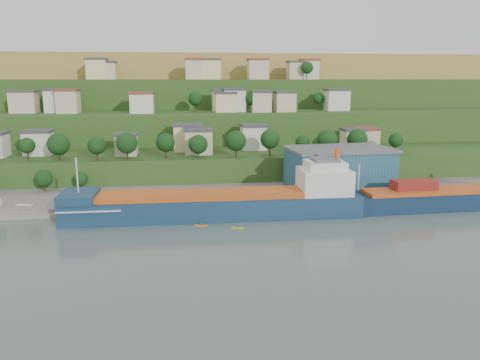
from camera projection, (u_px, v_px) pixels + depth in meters
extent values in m
plane|color=#4D5D56|center=(205.00, 229.00, 112.75)|extent=(500.00, 500.00, 0.00)
cube|color=slate|center=(266.00, 197.00, 142.38)|extent=(220.00, 26.00, 4.00)
cube|color=#284719|center=(197.00, 180.00, 167.03)|extent=(260.00, 32.00, 20.00)
cube|color=#284719|center=(194.00, 165.00, 196.11)|extent=(280.00, 32.00, 44.00)
cube|color=#284719|center=(192.00, 154.00, 225.19)|extent=(300.00, 32.00, 70.00)
cube|color=olive|center=(189.00, 136.00, 296.91)|extent=(360.00, 120.00, 96.00)
cube|color=silver|center=(39.00, 144.00, 158.24)|extent=(8.85, 7.43, 7.68)
cube|color=#3F3F44|center=(37.00, 131.00, 157.33)|extent=(9.45, 8.03, 0.90)
cube|color=beige|center=(127.00, 145.00, 158.24)|extent=(7.04, 7.41, 6.60)
cube|color=#3F3F44|center=(126.00, 134.00, 157.45)|extent=(7.64, 8.01, 0.90)
cube|color=beige|center=(188.00, 138.00, 167.50)|extent=(9.83, 8.33, 8.89)
cube|color=#3F3F44|center=(187.00, 125.00, 166.46)|extent=(10.43, 8.93, 0.90)
cube|color=beige|center=(198.00, 142.00, 160.54)|extent=(9.24, 7.92, 7.95)
cube|color=#3F3F44|center=(198.00, 130.00, 159.61)|extent=(9.84, 8.52, 0.90)
cube|color=silver|center=(253.00, 138.00, 171.06)|extent=(8.50, 8.88, 8.35)
cube|color=#3F3F44|center=(253.00, 125.00, 170.08)|extent=(9.10, 9.48, 0.90)
cube|color=beige|center=(353.00, 140.00, 171.81)|extent=(7.63, 7.02, 6.76)
cube|color=#3F3F44|center=(353.00, 129.00, 171.00)|extent=(8.23, 7.62, 0.90)
cube|color=beige|center=(365.00, 139.00, 174.48)|extent=(8.29, 8.59, 6.87)
cube|color=brown|center=(365.00, 128.00, 173.66)|extent=(8.89, 9.19, 0.90)
cube|color=beige|center=(24.00, 103.00, 185.39)|extent=(9.76, 7.75, 8.15)
cube|color=#3F3F44|center=(23.00, 91.00, 184.43)|extent=(10.36, 8.35, 0.90)
cube|color=silver|center=(56.00, 102.00, 187.92)|extent=(7.65, 7.77, 8.65)
cube|color=#3F3F44|center=(55.00, 90.00, 186.91)|extent=(8.25, 8.37, 0.90)
cube|color=beige|center=(68.00, 102.00, 185.24)|extent=(7.94, 8.50, 8.56)
cube|color=brown|center=(67.00, 90.00, 184.24)|extent=(8.54, 9.10, 0.90)
cube|color=silver|center=(142.00, 104.00, 185.71)|extent=(8.96, 8.90, 7.43)
cube|color=brown|center=(142.00, 93.00, 184.83)|extent=(9.56, 9.50, 0.90)
cube|color=beige|center=(224.00, 101.00, 194.11)|extent=(9.27, 7.83, 8.32)
cube|color=#3F3F44|center=(224.00, 90.00, 193.13)|extent=(9.87, 8.43, 0.90)
cube|color=beige|center=(225.00, 103.00, 191.34)|extent=(8.44, 7.30, 7.35)
cube|color=#3F3F44|center=(225.00, 93.00, 190.47)|extent=(9.04, 7.90, 0.90)
cube|color=silver|center=(234.00, 101.00, 193.64)|extent=(8.86, 8.10, 8.69)
cube|color=#3F3F44|center=(234.00, 89.00, 192.62)|extent=(9.46, 8.70, 0.90)
cube|color=beige|center=(261.00, 102.00, 191.75)|extent=(7.76, 8.11, 7.86)
cube|color=#3F3F44|center=(261.00, 91.00, 190.82)|extent=(8.36, 8.71, 0.90)
cube|color=beige|center=(284.00, 102.00, 193.69)|extent=(8.06, 8.55, 7.61)
cube|color=#3F3F44|center=(285.00, 92.00, 192.79)|extent=(8.66, 9.15, 0.90)
cube|color=silver|center=(337.00, 101.00, 200.26)|extent=(9.50, 7.37, 8.37)
cube|color=#3F3F44|center=(337.00, 90.00, 199.28)|extent=(10.10, 7.97, 0.90)
cube|color=beige|center=(97.00, 70.00, 214.15)|extent=(8.84, 8.64, 8.74)
cube|color=#3F3F44|center=(96.00, 59.00, 213.13)|extent=(9.44, 9.24, 0.90)
cube|color=beige|center=(106.00, 71.00, 215.42)|extent=(9.27, 7.34, 7.42)
cube|color=#3F3F44|center=(105.00, 62.00, 214.54)|extent=(9.87, 7.94, 0.90)
cube|color=beige|center=(194.00, 70.00, 216.17)|extent=(7.63, 7.47, 8.73)
cube|color=brown|center=(193.00, 59.00, 215.15)|extent=(8.23, 8.07, 0.90)
cube|color=beige|center=(210.00, 70.00, 222.17)|extent=(9.60, 8.97, 8.83)
cube|color=#3F3F44|center=(210.00, 60.00, 221.14)|extent=(10.20, 9.57, 0.90)
cube|color=beige|center=(258.00, 70.00, 221.93)|extent=(9.30, 8.24, 8.86)
cube|color=brown|center=(258.00, 59.00, 220.89)|extent=(9.90, 8.84, 0.90)
cube|color=beige|center=(295.00, 71.00, 225.25)|extent=(7.29, 7.34, 7.90)
cube|color=#3F3F44|center=(296.00, 62.00, 224.32)|extent=(7.89, 7.94, 0.90)
cube|color=silver|center=(309.00, 70.00, 229.59)|extent=(8.33, 7.48, 8.85)
cube|color=brown|center=(309.00, 60.00, 228.55)|extent=(8.93, 8.08, 0.90)
cylinder|color=#382619|center=(28.00, 155.00, 147.36)|extent=(0.50, 0.50, 3.49)
sphere|color=black|center=(27.00, 146.00, 146.70)|extent=(4.95, 4.95, 4.95)
cylinder|color=#382619|center=(59.00, 155.00, 148.96)|extent=(0.50, 0.50, 3.14)
sphere|color=black|center=(58.00, 144.00, 148.21)|extent=(7.01, 7.01, 7.01)
cylinder|color=#382619|center=(97.00, 155.00, 149.14)|extent=(0.50, 0.50, 3.07)
sphere|color=black|center=(97.00, 145.00, 148.48)|extent=(5.80, 5.80, 5.80)
cylinder|color=#382619|center=(127.00, 154.00, 149.54)|extent=(0.50, 0.50, 3.48)
sphere|color=black|center=(127.00, 143.00, 148.78)|extent=(6.79, 6.79, 6.79)
cylinder|color=#382619|center=(166.00, 153.00, 153.05)|extent=(0.50, 0.50, 3.32)
sphere|color=black|center=(166.00, 143.00, 152.34)|extent=(6.19, 6.19, 6.19)
cylinder|color=#382619|center=(198.00, 154.00, 153.00)|extent=(0.50, 0.50, 2.75)
sphere|color=black|center=(198.00, 144.00, 152.34)|extent=(6.23, 6.23, 6.23)
cylinder|color=#382619|center=(236.00, 152.00, 153.72)|extent=(0.50, 0.50, 3.65)
sphere|color=black|center=(236.00, 141.00, 152.94)|extent=(6.68, 6.68, 6.68)
cylinder|color=#382619|center=(270.00, 150.00, 156.52)|extent=(0.50, 0.50, 3.93)
sphere|color=black|center=(270.00, 139.00, 155.73)|extent=(6.45, 6.45, 6.45)
cylinder|color=#382619|center=(302.00, 151.00, 157.76)|extent=(0.50, 0.50, 3.21)
sphere|color=black|center=(303.00, 142.00, 157.13)|extent=(4.85, 4.85, 4.85)
cylinder|color=#382619|center=(327.00, 150.00, 158.45)|extent=(0.50, 0.50, 3.21)
sphere|color=black|center=(327.00, 140.00, 157.71)|extent=(6.97, 6.97, 6.97)
cylinder|color=#382619|center=(357.00, 149.00, 160.39)|extent=(0.50, 0.50, 3.26)
sphere|color=black|center=(357.00, 139.00, 159.64)|extent=(6.96, 6.96, 6.96)
cylinder|color=#382619|center=(395.00, 149.00, 160.57)|extent=(0.50, 0.50, 3.47)
sphere|color=black|center=(396.00, 140.00, 159.92)|extent=(4.93, 4.93, 4.93)
cylinder|color=#382619|center=(253.00, 107.00, 191.15)|extent=(0.50, 0.50, 3.97)
sphere|color=black|center=(253.00, 98.00, 190.38)|extent=(6.02, 6.02, 6.02)
cylinder|color=#382619|center=(52.00, 108.00, 191.16)|extent=(0.50, 0.50, 3.37)
sphere|color=black|center=(52.00, 100.00, 190.51)|extent=(4.98, 4.98, 4.98)
cylinder|color=#382619|center=(318.00, 106.00, 202.34)|extent=(0.50, 0.50, 3.76)
sphere|color=black|center=(318.00, 98.00, 201.66)|extent=(4.77, 4.77, 4.77)
cylinder|color=#382619|center=(307.00, 75.00, 220.33)|extent=(0.50, 0.50, 3.90)
sphere|color=black|center=(307.00, 68.00, 219.58)|extent=(5.69, 5.69, 5.69)
cylinder|color=#382619|center=(196.00, 107.00, 192.36)|extent=(0.50, 0.50, 3.75)
sphere|color=black|center=(195.00, 99.00, 191.62)|extent=(5.88, 5.88, 5.88)
cube|color=#132D4A|center=(214.00, 211.00, 122.08)|extent=(76.60, 13.10, 7.64)
cube|color=#C3511A|center=(205.00, 194.00, 120.86)|extent=(56.92, 10.64, 1.31)
cube|color=#132D4A|center=(79.00, 197.00, 116.82)|extent=(8.91, 12.14, 2.18)
cube|color=silver|center=(324.00, 181.00, 124.25)|extent=(13.26, 11.11, 6.55)
cube|color=silver|center=(325.00, 165.00, 123.32)|extent=(9.95, 8.88, 2.18)
cube|color=#595B5E|center=(325.00, 160.00, 123.02)|extent=(6.64, 6.64, 0.66)
cylinder|color=#C3511A|center=(337.00, 154.00, 123.15)|extent=(1.33, 1.33, 3.28)
cylinder|color=silver|center=(77.00, 175.00, 115.66)|extent=(0.40, 0.40, 8.74)
cube|color=silver|center=(93.00, 205.00, 117.74)|extent=(15.46, 12.56, 0.27)
cube|color=#0D213B|center=(446.00, 203.00, 130.76)|extent=(60.16, 11.95, 6.58)
cube|color=#C3511A|center=(441.00, 190.00, 129.71)|extent=(44.14, 9.63, 1.00)
cylinder|color=silver|center=(359.00, 177.00, 125.80)|extent=(0.33, 0.33, 6.98)
cube|color=maroon|center=(414.00, 185.00, 128.34)|extent=(12.13, 5.38, 2.59)
cube|color=#205662|center=(339.00, 170.00, 143.65)|extent=(31.39, 20.43, 12.00)
cube|color=#595B5E|center=(340.00, 149.00, 142.29)|extent=(32.47, 21.51, 0.80)
cube|color=silver|center=(25.00, 206.00, 126.29)|extent=(4.73, 2.95, 0.89)
cube|color=orange|center=(201.00, 225.00, 114.70)|extent=(3.36, 1.65, 0.25)
sphere|color=#3F3F44|center=(201.00, 224.00, 114.61)|extent=(0.59, 0.59, 0.59)
cube|color=gold|center=(238.00, 228.00, 112.99)|extent=(2.99, 1.58, 0.23)
sphere|color=#3F3F44|center=(238.00, 226.00, 112.91)|extent=(0.53, 0.53, 0.53)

